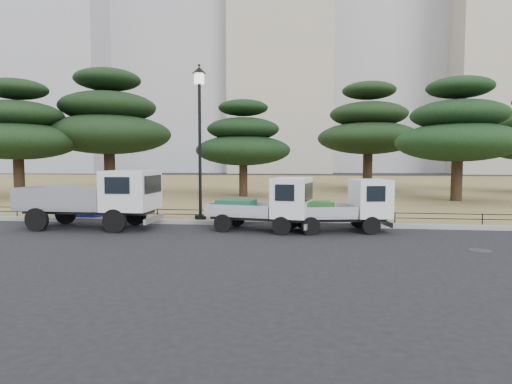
# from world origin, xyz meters

# --- Properties ---
(ground) EXTENTS (220.00, 220.00, 0.00)m
(ground) POSITION_xyz_m (0.00, 0.00, 0.00)
(ground) COLOR black
(lawn) EXTENTS (120.00, 56.00, 0.15)m
(lawn) POSITION_xyz_m (0.00, 30.60, 0.07)
(lawn) COLOR olive
(lawn) RESTS_ON ground
(curb) EXTENTS (120.00, 0.25, 0.16)m
(curb) POSITION_xyz_m (0.00, 2.60, 0.08)
(curb) COLOR gray
(curb) RESTS_ON ground
(truck_large) EXTENTS (4.79, 1.99, 2.08)m
(truck_large) POSITION_xyz_m (-5.60, 1.11, 1.16)
(truck_large) COLOR black
(truck_large) RESTS_ON ground
(truck_kei_front) EXTENTS (3.69, 2.03, 1.85)m
(truck_kei_front) POSITION_xyz_m (0.48, 1.35, 0.92)
(truck_kei_front) COLOR black
(truck_kei_front) RESTS_ON ground
(truck_kei_rear) EXTENTS (3.62, 2.06, 1.78)m
(truck_kei_rear) POSITION_xyz_m (3.15, 1.59, 0.89)
(truck_kei_rear) COLOR black
(truck_kei_rear) RESTS_ON ground
(street_lamp) EXTENTS (0.52, 0.52, 5.85)m
(street_lamp) POSITION_xyz_m (-2.31, 2.90, 4.11)
(street_lamp) COLOR black
(street_lamp) RESTS_ON lawn
(pipe_fence) EXTENTS (38.00, 0.04, 0.40)m
(pipe_fence) POSITION_xyz_m (0.00, 2.75, 0.44)
(pipe_fence) COLOR black
(pipe_fence) RESTS_ON lawn
(tarp_pile) EXTENTS (1.66, 1.25, 1.08)m
(tarp_pile) POSITION_xyz_m (-7.31, 3.31, 0.58)
(tarp_pile) COLOR #121992
(tarp_pile) RESTS_ON lawn
(manhole) EXTENTS (0.60, 0.60, 0.01)m
(manhole) POSITION_xyz_m (6.50, -1.20, 0.01)
(manhole) COLOR #2D2D30
(manhole) RESTS_ON ground
(pine_west_far) EXTENTS (7.37, 7.37, 7.44)m
(pine_west_far) POSITION_xyz_m (-16.62, 11.85, 4.45)
(pine_west_far) COLOR black
(pine_west_far) RESTS_ON lawn
(pine_west_near) EXTENTS (8.78, 8.78, 8.78)m
(pine_west_near) POSITION_xyz_m (-12.43, 15.76, 5.21)
(pine_west_near) COLOR black
(pine_west_near) RESTS_ON lawn
(pine_center_left) EXTENTS (6.14, 6.14, 6.24)m
(pine_center_left) POSITION_xyz_m (-2.48, 14.28, 3.75)
(pine_center_left) COLOR black
(pine_center_left) RESTS_ON lawn
(pine_center_right) EXTENTS (8.21, 8.21, 8.71)m
(pine_center_right) POSITION_xyz_m (6.46, 22.79, 5.19)
(pine_center_right) COLOR black
(pine_center_right) RESTS_ON lawn
(pine_east_near) EXTENTS (6.96, 6.96, 7.03)m
(pine_east_near) POSITION_xyz_m (10.22, 12.65, 4.21)
(pine_east_near) COLOR black
(pine_east_near) RESTS_ON lawn
(tower_far_west) EXTENTS (24.00, 20.00, 65.00)m
(tower_far_west) POSITION_xyz_m (-55.00, 80.00, 32.50)
(tower_far_west) COLOR #A0A0A5
(tower_far_west) RESTS_ON ground
(tower_center_left) EXTENTS (22.00, 20.00, 55.00)m
(tower_center_left) POSITION_xyz_m (-5.00, 85.00, 27.50)
(tower_center_left) COLOR #AAA08C
(tower_center_left) RESTS_ON ground
(tower_center_right) EXTENTS (26.00, 24.00, 80.00)m
(tower_center_right) POSITION_xyz_m (18.00, 95.00, 40.00)
(tower_center_right) COLOR #A0A0A5
(tower_center_right) RESTS_ON ground
(tower_east) EXTENTS (20.00, 18.00, 48.00)m
(tower_east) POSITION_xyz_m (40.00, 82.00, 24.00)
(tower_east) COLOR #AAA08C
(tower_east) RESTS_ON ground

